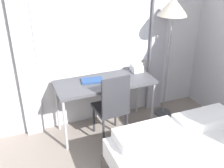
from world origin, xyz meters
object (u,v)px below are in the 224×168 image
at_px(desk_chair, 112,105).
at_px(standing_lamp, 173,13).
at_px(telephone, 137,68).
at_px(book, 92,80).
at_px(desk, 105,85).

bearing_deg(desk_chair, standing_lamp, 12.38).
xyz_separation_m(telephone, book, (-0.70, -0.08, -0.04)).
bearing_deg(telephone, standing_lamp, -11.82).
distance_m(desk, book, 0.19).
xyz_separation_m(standing_lamp, book, (-1.16, 0.02, -0.80)).
relative_size(desk_chair, book, 3.12).
bearing_deg(desk, book, 159.95).
bearing_deg(book, telephone, 6.31).
distance_m(desk, standing_lamp, 1.33).
distance_m(telephone, book, 0.71).
bearing_deg(book, standing_lamp, -0.88).
xyz_separation_m(standing_lamp, telephone, (-0.46, 0.10, -0.76)).
distance_m(standing_lamp, book, 1.41).
height_order(desk, desk_chair, desk_chair).
relative_size(standing_lamp, book, 5.81).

